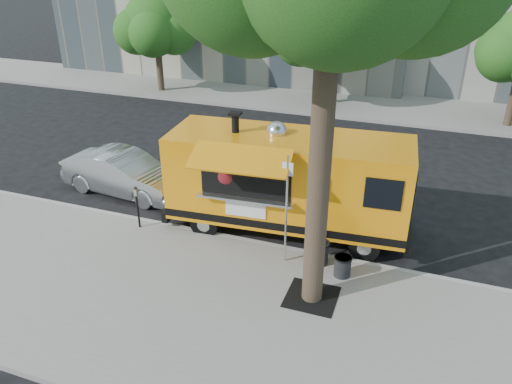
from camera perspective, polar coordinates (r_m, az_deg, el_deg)
ground at (r=15.11m, az=-0.63°, el=-4.00°), size 120.00×120.00×0.00m
sidewalk at (r=12.08m, az=-7.45°, el=-12.82°), size 60.00×6.00×0.15m
curb at (r=14.33m, az=-1.94°, el=-5.53°), size 60.00×0.14×0.16m
far_sidewalk at (r=27.16m, az=9.53°, el=10.02°), size 60.00×5.00×0.15m
tree_well at (r=12.19m, az=6.38°, el=-11.83°), size 1.20×1.20×0.02m
far_tree_a at (r=28.74m, az=-11.38°, el=18.36°), size 3.42×3.42×5.36m
far_tree_b at (r=25.77m, az=7.54°, el=17.85°), size 3.60×3.60×5.50m
sign_post at (r=12.49m, az=3.51°, el=-1.36°), size 0.28×0.06×3.00m
parking_meter at (r=14.82m, az=-13.45°, el=-1.12°), size 0.11×0.11×1.33m
food_truck at (r=14.18m, az=3.56°, el=1.29°), size 7.21×3.68×3.49m
sedan at (r=17.39m, az=-14.79°, el=2.08°), size 4.53×1.98×1.45m
trash_bin_left at (r=13.19m, az=7.25°, el=-6.80°), size 0.52×0.52×0.62m
trash_bin_right at (r=12.83m, az=9.87°, el=-8.27°), size 0.46×0.46×0.55m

